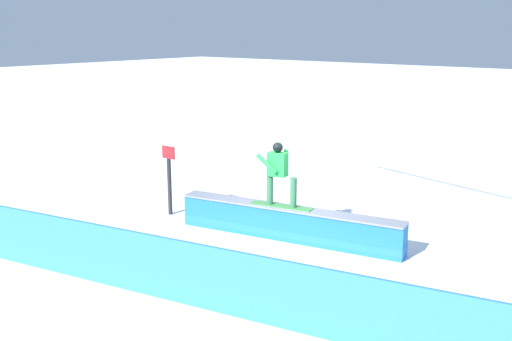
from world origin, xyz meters
TOP-DOWN VIEW (x-y plane):
  - ground_plane at (0.00, 0.00)m, footprint 120.00×120.00m
  - grind_box at (0.00, 0.00)m, footprint 5.09×1.46m
  - snowboarder at (0.23, 0.05)m, footprint 1.43×0.59m
  - safety_fence at (0.00, 3.71)m, footprint 12.94×2.62m
  - trail_marker at (3.32, 0.36)m, footprint 0.40×0.10m

SIDE VIEW (x-z plane):
  - ground_plane at x=0.00m, z-range 0.00..0.00m
  - grind_box at x=0.00m, z-range -0.03..0.69m
  - safety_fence at x=0.00m, z-range 0.00..1.11m
  - trail_marker at x=3.32m, z-range 0.07..1.78m
  - snowboarder at x=0.23m, z-range 0.79..2.19m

